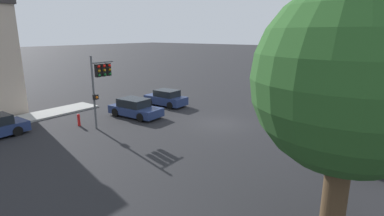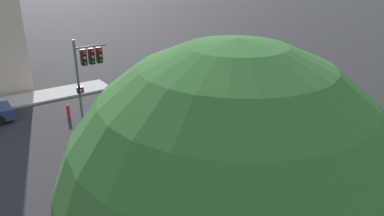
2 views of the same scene
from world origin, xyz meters
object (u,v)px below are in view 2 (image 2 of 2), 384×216
object	(u,v)px
street_tree	(229,208)
traffic_signal	(88,65)
crossing_car_0	(192,86)
fire_hydrant	(68,111)
crossing_car_1	(141,101)

from	to	relation	value
street_tree	traffic_signal	size ratio (longest dim) A/B	1.59
crossing_car_0	fire_hydrant	bearing A→B (deg)	83.79
traffic_signal	crossing_car_1	size ratio (longest dim) A/B	1.13
street_tree	traffic_signal	xyz separation A→B (m)	(16.24, -3.34, -1.62)
street_tree	traffic_signal	distance (m)	16.66
crossing_car_0	fire_hydrant	xyz separation A→B (m)	(0.94, 8.69, -0.22)
crossing_car_0	crossing_car_1	xyz separation A→B (m)	(-0.51, 4.43, -0.00)
street_tree	fire_hydrant	size ratio (longest dim) A/B	8.97
traffic_signal	street_tree	bearing A→B (deg)	-12.26
crossing_car_1	fire_hydrant	xyz separation A→B (m)	(1.46, 4.26, -0.22)
street_tree	fire_hydrant	bearing A→B (deg)	-7.48
traffic_signal	crossing_car_1	xyz separation A→B (m)	(0.18, -3.26, -2.98)
street_tree	crossing_car_0	bearing A→B (deg)	-33.10
traffic_signal	fire_hydrant	world-z (taller)	traffic_signal
traffic_signal	crossing_car_1	bearing A→B (deg)	92.47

